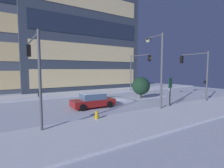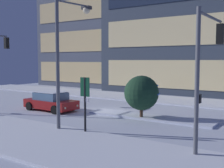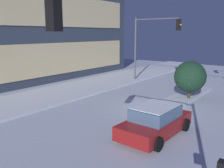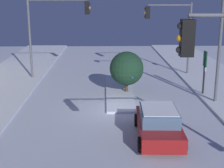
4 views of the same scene
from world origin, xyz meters
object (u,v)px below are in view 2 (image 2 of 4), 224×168
Objects in this scene: traffic_light_corner_near_right at (208,56)px; parking_info_sign at (85,98)px; street_lamp_arched at (67,45)px; decorated_tree_median at (141,93)px; car_near at (51,102)px.

parking_info_sign is (-6.13, -1.04, -2.18)m from traffic_light_corner_near_right.
street_lamp_arched reaches higher than traffic_light_corner_near_right.
decorated_tree_median is (-5.46, 4.16, -2.37)m from traffic_light_corner_near_right.
street_lamp_arched is at bearing 94.84° from traffic_light_corner_near_right.
traffic_light_corner_near_right is 2.06× the size of decorated_tree_median.
car_near is 7.65m from decorated_tree_median.
street_lamp_arched is (-7.72, -0.65, 0.67)m from traffic_light_corner_near_right.
car_near is 0.75× the size of traffic_light_corner_near_right.
traffic_light_corner_near_right is at bearing -85.18° from parking_info_sign.
car_near is 8.10m from parking_info_sign.
car_near is at bearing 76.51° from traffic_light_corner_near_right.
traffic_light_corner_near_right is 0.82× the size of street_lamp_arched.
traffic_light_corner_near_right is 6.59m from parking_info_sign.
traffic_light_corner_near_right is at bearing -77.98° from street_lamp_arched.
traffic_light_corner_near_right is 7.78m from street_lamp_arched.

